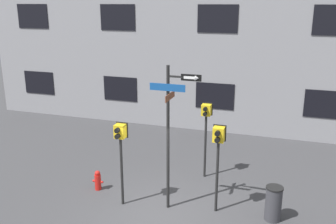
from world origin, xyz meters
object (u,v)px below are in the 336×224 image
object	(u,v)px
street_sign_pole	(171,126)
trash_bin	(273,203)
pedestrian_signal_across	(206,120)
pedestrian_signal_left	(120,142)
fire_hydrant	(98,180)
pedestrian_signal_right	(218,145)

from	to	relation	value
street_sign_pole	trash_bin	distance (m)	3.60
street_sign_pole	pedestrian_signal_across	size ratio (longest dim) A/B	1.61
pedestrian_signal_left	trash_bin	size ratio (longest dim) A/B	2.54
pedestrian_signal_left	trash_bin	xyz separation A→B (m)	(4.38, 0.55, -1.51)
pedestrian_signal_left	fire_hydrant	xyz separation A→B (m)	(-1.16, 0.59, -1.69)
street_sign_pole	trash_bin	world-z (taller)	street_sign_pole
pedestrian_signal_across	fire_hydrant	world-z (taller)	pedestrian_signal_across
pedestrian_signal_right	fire_hydrant	distance (m)	4.30
pedestrian_signal_right	trash_bin	bearing A→B (deg)	1.85
pedestrian_signal_left	trash_bin	distance (m)	4.66
street_sign_pole	pedestrian_signal_left	world-z (taller)	street_sign_pole
pedestrian_signal_across	fire_hydrant	xyz separation A→B (m)	(-3.10, -2.02, -1.76)
street_sign_pole	fire_hydrant	distance (m)	3.46
pedestrian_signal_right	fire_hydrant	size ratio (longest dim) A/B	3.95
street_sign_pole	fire_hydrant	world-z (taller)	street_sign_pole
pedestrian_signal_left	pedestrian_signal_across	xyz separation A→B (m)	(1.95, 2.61, 0.06)
street_sign_pole	pedestrian_signal_left	distance (m)	1.57
pedestrian_signal_right	trash_bin	size ratio (longest dim) A/B	2.60
street_sign_pole	pedestrian_signal_right	xyz separation A→B (m)	(1.32, 0.24, -0.51)
street_sign_pole	fire_hydrant	xyz separation A→B (m)	(-2.60, 0.34, -2.26)
pedestrian_signal_left	pedestrian_signal_across	size ratio (longest dim) A/B	0.97
street_sign_pole	trash_bin	size ratio (longest dim) A/B	4.24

